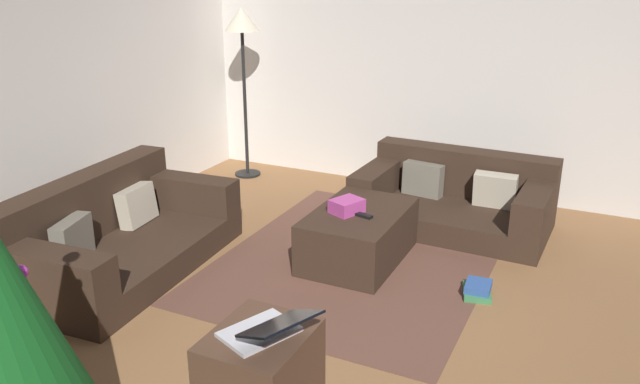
# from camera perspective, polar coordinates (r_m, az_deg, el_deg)

# --- Properties ---
(ground_plane) EXTENTS (6.40, 6.40, 0.00)m
(ground_plane) POSITION_cam_1_polar(r_m,az_deg,el_deg) (3.87, 5.42, -14.81)
(ground_plane) COLOR brown
(corner_partition) EXTENTS (0.12, 6.40, 2.60)m
(corner_partition) POSITION_cam_1_polar(r_m,az_deg,el_deg) (6.30, 16.08, 10.90)
(corner_partition) COLOR silver
(corner_partition) RESTS_ON ground_plane
(couch_left) EXTENTS (1.89, 1.10, 0.70)m
(couch_left) POSITION_cam_1_polar(r_m,az_deg,el_deg) (5.05, -18.04, -3.74)
(couch_left) COLOR #332319
(couch_left) RESTS_ON ground_plane
(couch_right) EXTENTS (0.98, 1.66, 0.63)m
(couch_right) POSITION_cam_1_polar(r_m,az_deg,el_deg) (5.73, 12.13, -0.56)
(couch_right) COLOR #332319
(couch_right) RESTS_ON ground_plane
(ottoman) EXTENTS (1.00, 0.65, 0.40)m
(ottoman) POSITION_cam_1_polar(r_m,az_deg,el_deg) (4.96, 3.50, -3.91)
(ottoman) COLOR #332319
(ottoman) RESTS_ON ground_plane
(gift_box) EXTENTS (0.28, 0.26, 0.11)m
(gift_box) POSITION_cam_1_polar(r_m,az_deg,el_deg) (4.83, 2.43, -1.27)
(gift_box) COLOR #B23F8C
(gift_box) RESTS_ON ottoman
(tv_remote) EXTENTS (0.08, 0.17, 0.02)m
(tv_remote) POSITION_cam_1_polar(r_m,az_deg,el_deg) (4.77, 3.85, -2.10)
(tv_remote) COLOR black
(tv_remote) RESTS_ON ottoman
(laptop) EXTENTS (0.47, 0.49, 0.18)m
(laptop) POSITION_cam_1_polar(r_m,az_deg,el_deg) (2.96, -4.80, -12.18)
(laptop) COLOR silver
(laptop) RESTS_ON side_table
(book_stack) EXTENTS (0.31, 0.25, 0.09)m
(book_stack) POSITION_cam_1_polar(r_m,az_deg,el_deg) (4.63, 14.01, -8.51)
(book_stack) COLOR #387A47
(book_stack) RESTS_ON ground_plane
(corner_lamp) EXTENTS (0.36, 0.36, 1.79)m
(corner_lamp) POSITION_cam_1_polar(r_m,az_deg,el_deg) (6.74, -7.04, 14.03)
(corner_lamp) COLOR black
(corner_lamp) RESTS_ON ground_plane
(area_rug) EXTENTS (2.60, 2.00, 0.01)m
(area_rug) POSITION_cam_1_polar(r_m,az_deg,el_deg) (5.04, 3.45, -5.99)
(area_rug) COLOR brown
(area_rug) RESTS_ON ground_plane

